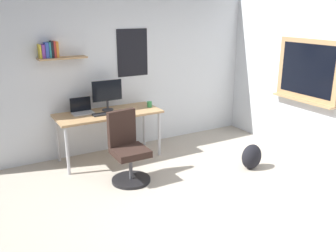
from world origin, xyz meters
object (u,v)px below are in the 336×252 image
at_px(desk, 108,117).
at_px(coffee_mug, 150,104).
at_px(keyboard, 105,114).
at_px(backpack, 252,157).
at_px(computer_mouse, 123,111).
at_px(laptop, 82,110).
at_px(monitor_primary, 107,93).
at_px(office_chair, 128,152).

bearing_deg(desk, coffee_mug, -2.77).
bearing_deg(desk, keyboard, -133.22).
bearing_deg(coffee_mug, desk, 177.23).
xyz_separation_m(desk, backpack, (1.63, -1.38, -0.48)).
bearing_deg(keyboard, computer_mouse, -0.00).
relative_size(desk, coffee_mug, 16.92).
height_order(desk, computer_mouse, computer_mouse).
xyz_separation_m(laptop, backpack, (1.98, -1.54, -0.61)).
bearing_deg(backpack, computer_mouse, 137.73).
bearing_deg(monitor_primary, desk, -109.93).
bearing_deg(backpack, laptop, 142.19).
bearing_deg(computer_mouse, coffee_mug, 6.00).
distance_m(keyboard, computer_mouse, 0.28).
bearing_deg(office_chair, computer_mouse, 70.84).
height_order(laptop, keyboard, laptop).
bearing_deg(laptop, desk, -23.95).
xyz_separation_m(desk, office_chair, (-0.06, -0.84, -0.26)).
distance_m(laptop, backpack, 2.58).
bearing_deg(keyboard, coffee_mug, 3.78).
relative_size(keyboard, backpack, 1.00).
bearing_deg(computer_mouse, keyboard, 180.00).
relative_size(desk, computer_mouse, 14.97).
distance_m(laptop, keyboard, 0.36).
xyz_separation_m(office_chair, computer_mouse, (0.26, 0.76, 0.35)).
height_order(keyboard, coffee_mug, coffee_mug).
distance_m(monitor_primary, computer_mouse, 0.36).
distance_m(computer_mouse, backpack, 2.02).
height_order(desk, backpack, desk).
height_order(office_chair, backpack, office_chair).
relative_size(computer_mouse, backpack, 0.28).
bearing_deg(office_chair, backpack, -17.81).
height_order(laptop, monitor_primary, monitor_primary).
bearing_deg(keyboard, desk, 46.78).
height_order(office_chair, coffee_mug, office_chair).
relative_size(office_chair, laptop, 3.06).
bearing_deg(desk, computer_mouse, -22.28).
bearing_deg(keyboard, backpack, -37.25).
bearing_deg(laptop, keyboard, -41.19).
xyz_separation_m(monitor_primary, coffee_mug, (0.64, -0.14, -0.22)).
xyz_separation_m(desk, computer_mouse, (0.20, -0.08, 0.09)).
distance_m(desk, coffee_mug, 0.69).
height_order(office_chair, laptop, laptop).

